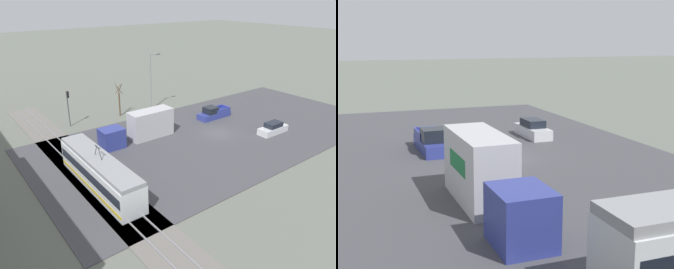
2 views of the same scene
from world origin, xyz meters
TOP-DOWN VIEW (x-y plane):
  - ground_plane at (0.00, 0.00)m, footprint 320.00×320.00m
  - road_surface at (0.00, 0.00)m, footprint 23.95×50.24m
  - rail_bed at (0.00, 19.31)m, footprint 54.18×4.40m
  - light_rail_tram at (-2.77, 19.31)m, footprint 13.38×2.70m
  - box_truck at (4.73, 9.53)m, footprint 2.39×10.37m
  - pickup_truck at (4.86, -3.82)m, footprint 1.94×5.53m
  - sedan_car_0 at (-4.55, -6.18)m, footprint 1.74×4.70m
  - traffic_light_pole at (15.10, 15.37)m, footprint 0.28×0.47m
  - street_tree at (14.69, 7.31)m, footprint 1.25×1.04m
  - street_lamp_near_crossing at (14.17, 1.48)m, footprint 0.36×1.95m

SIDE VIEW (x-z plane):
  - ground_plane at x=0.00m, z-range 0.00..0.00m
  - road_surface at x=0.00m, z-range 0.00..0.08m
  - rail_bed at x=0.00m, z-range -0.06..0.16m
  - sedan_car_0 at x=-4.55m, z-range -0.06..1.51m
  - pickup_truck at x=4.86m, z-range -0.15..1.74m
  - light_rail_tram at x=-2.77m, z-range -0.53..3.88m
  - box_truck at x=4.73m, z-range -0.06..3.64m
  - street_tree at x=14.69m, z-range -0.24..5.08m
  - traffic_light_pole at x=15.10m, z-range 0.78..6.06m
  - street_lamp_near_crossing at x=14.17m, z-range 0.64..9.93m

